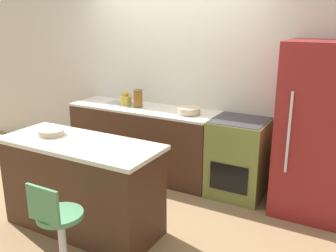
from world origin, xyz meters
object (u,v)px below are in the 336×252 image
(kettle, at_px, (126,99))
(mixing_bowl, at_px, (189,110))
(oven_range, at_px, (238,158))
(stool_chair, at_px, (59,234))
(refrigerator, at_px, (315,131))

(kettle, relative_size, mixing_bowl, 0.70)
(oven_range, bearing_deg, kettle, -179.29)
(stool_chair, distance_m, mixing_bowl, 2.24)
(kettle, distance_m, mixing_bowl, 0.94)
(oven_range, xyz_separation_m, mixing_bowl, (-0.65, -0.02, 0.50))
(oven_range, relative_size, kettle, 4.77)
(stool_chair, distance_m, kettle, 2.42)
(oven_range, distance_m, kettle, 1.68)
(mixing_bowl, bearing_deg, stool_chair, -91.38)
(refrigerator, relative_size, mixing_bowl, 6.67)
(refrigerator, bearing_deg, kettle, 179.87)
(oven_range, height_order, mixing_bowl, mixing_bowl)
(oven_range, relative_size, mixing_bowl, 3.37)
(oven_range, distance_m, refrigerator, 0.94)
(oven_range, bearing_deg, stool_chair, -107.75)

